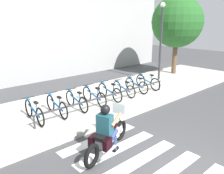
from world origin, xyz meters
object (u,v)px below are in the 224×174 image
object	(u,v)px
bicycle_2	(76,101)
tree_near_rack	(177,22)
motorcycle	(108,137)
street_lamp	(161,36)
rider	(106,126)
bicycle_7	(148,82)
bicycle_0	(34,112)
bicycle_1	(57,106)
bicycle_6	(136,85)
bike_rack	(111,95)
bicycle_4	(110,92)
bicycle_5	(124,89)
bicycle_3	(94,96)

from	to	relation	value
bicycle_2	tree_near_rack	bearing A→B (deg)	8.18
motorcycle	tree_near_rack	world-z (taller)	tree_near_rack
street_lamp	rider	bearing A→B (deg)	-152.57
bicycle_2	bicycle_7	xyz separation A→B (m)	(4.33, -0.00, 0.00)
bicycle_0	tree_near_rack	distance (m)	10.69
motorcycle	bicycle_1	size ratio (longest dim) A/B	1.27
bicycle_6	bike_rack	bearing A→B (deg)	-165.64
bicycle_0	street_lamp	world-z (taller)	street_lamp
bicycle_4	bicycle_5	xyz separation A→B (m)	(0.87, 0.00, -0.02)
street_lamp	bicycle_6	bearing A→B (deg)	-164.16
rider	bicycle_0	world-z (taller)	rider
bicycle_1	bicycle_7	distance (m)	5.20
bicycle_4	tree_near_rack	distance (m)	7.45
motorcycle	bicycle_6	distance (m)	5.33
bicycle_3	bicycle_5	size ratio (longest dim) A/B	1.10
bicycle_2	bicycle_7	size ratio (longest dim) A/B	1.01
bicycle_7	street_lamp	world-z (taller)	street_lamp
motorcycle	bicycle_0	bearing A→B (deg)	104.64
tree_near_rack	bicycle_7	bearing A→B (deg)	-163.62
motorcycle	rider	xyz separation A→B (m)	(-0.07, -0.02, 0.37)
rider	bicycle_2	distance (m)	3.20
bicycle_4	bicycle_7	distance (m)	2.60
bicycle_2	bike_rack	bearing A→B (deg)	-23.11
rider	bicycle_4	bearing A→B (deg)	47.49
bicycle_4	bicycle_5	bearing A→B (deg)	0.06
bicycle_1	tree_near_rack	world-z (taller)	tree_near_rack
bicycle_1	rider	bearing A→B (deg)	-93.06
bicycle_2	bicycle_6	xyz separation A→B (m)	(3.46, -0.00, -0.00)
motorcycle	bicycle_3	distance (m)	3.50
bicycle_5	rider	bearing A→B (deg)	-140.29
bicycle_6	tree_near_rack	world-z (taller)	tree_near_rack
bicycle_4	street_lamp	bearing A→B (deg)	10.06
bicycle_0	bicycle_4	xyz separation A→B (m)	(3.46, 0.00, -0.00)
motorcycle	bicycle_1	bearing A→B (deg)	88.35
bicycle_1	bicycle_5	world-z (taller)	bicycle_1
motorcycle	bicycle_3	world-z (taller)	motorcycle
bicycle_3	street_lamp	size ratio (longest dim) A/B	0.38
bicycle_6	street_lamp	xyz separation A→B (m)	(2.89, 0.82, 2.21)
bicycle_5	street_lamp	distance (m)	4.44
rider	bicycle_5	bearing A→B (deg)	39.71
bicycle_0	tree_near_rack	xyz separation A→B (m)	(10.21, 1.22, 2.92)
bicycle_2	tree_near_rack	distance (m)	9.05
bike_rack	bicycle_7	bearing A→B (deg)	10.36
bicycle_2	bicycle_3	bearing A→B (deg)	0.00
bicycle_1	street_lamp	world-z (taller)	street_lamp
motorcycle	bicycle_2	bearing A→B (deg)	72.32
bicycle_1	bicycle_7	size ratio (longest dim) A/B	1.03
bicycle_7	tree_near_rack	size ratio (longest dim) A/B	0.33
bike_rack	tree_near_rack	size ratio (longest dim) A/B	1.32
bicycle_0	tree_near_rack	size ratio (longest dim) A/B	0.34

